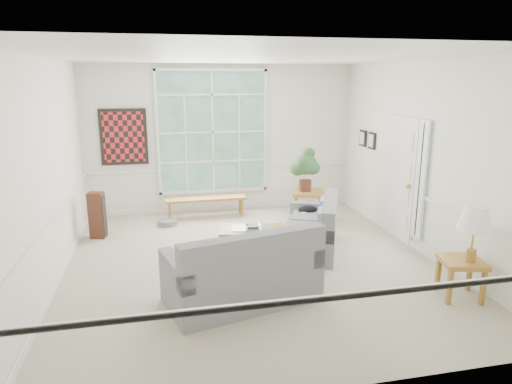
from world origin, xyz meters
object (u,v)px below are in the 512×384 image
(loveseat_right, at_px, (310,224))
(side_table, at_px, (460,278))
(loveseat_front, at_px, (242,263))
(end_table, at_px, (308,206))
(coffee_table, at_px, (252,240))

(loveseat_right, relative_size, side_table, 3.05)
(loveseat_front, bearing_deg, loveseat_right, 32.94)
(end_table, bearing_deg, loveseat_front, -122.23)
(coffee_table, bearing_deg, side_table, -31.15)
(coffee_table, height_order, side_table, side_table)
(coffee_table, relative_size, end_table, 1.73)
(loveseat_front, xyz_separation_m, coffee_table, (0.47, 1.60, -0.30))
(side_table, bearing_deg, loveseat_front, 169.33)
(loveseat_front, xyz_separation_m, end_table, (1.87, 2.97, -0.19))
(coffee_table, bearing_deg, loveseat_right, 6.80)
(end_table, distance_m, side_table, 3.58)
(loveseat_right, bearing_deg, side_table, -33.91)
(coffee_table, relative_size, side_table, 2.02)
(end_table, relative_size, side_table, 1.17)
(loveseat_front, relative_size, coffee_table, 1.76)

